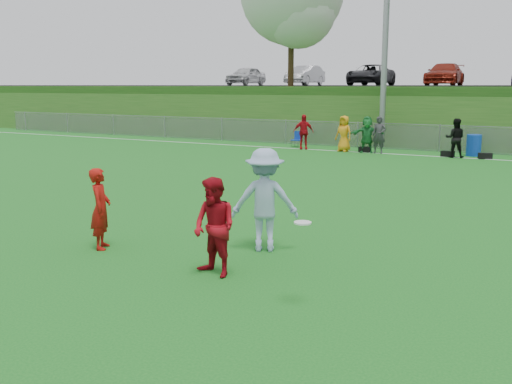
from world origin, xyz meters
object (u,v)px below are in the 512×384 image
Objects in this scene: player_red_left at (101,209)px; recycling_bin at (474,145)px; frisbee at (303,223)px; player_red_center at (215,227)px; player_blue at (265,200)px.

recycling_bin is (4.38, 18.82, -0.31)m from player_red_left.
player_red_left reaches higher than recycling_bin.
frisbee is at bearing -133.03° from player_red_left.
recycling_bin is (-0.21, 19.79, -0.76)m from frisbee.
player_red_center is (2.77, -0.35, 0.04)m from player_red_left.
player_blue is (0.06, 1.70, 0.16)m from player_red_center.
player_blue reaches higher than frisbee.
player_red_center is at bearing -94.79° from recycling_bin.
player_blue is 2.93m from frisbee.
player_red_center is 1.71m from player_blue.
player_blue is at bearing 104.42° from player_red_center.
frisbee is (4.59, -0.97, 0.46)m from player_red_left.
player_blue is 17.55m from recycling_bin.
player_red_left is 6.40× the size of frisbee.
player_red_left is 19.33m from recycling_bin.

